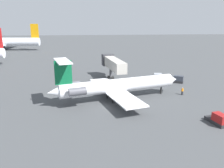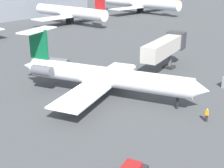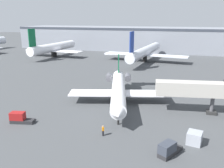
{
  "view_description": "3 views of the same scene",
  "coord_description": "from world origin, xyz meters",
  "px_view_note": "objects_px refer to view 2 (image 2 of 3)",
  "views": [
    {
      "loc": [
        -42.66,
        3.98,
        16.38
      ],
      "look_at": [
        2.32,
        -0.37,
        3.77
      ],
      "focal_mm": 37.94,
      "sensor_mm": 36.0,
      "label": 1
    },
    {
      "loc": [
        -27.32,
        -28.54,
        16.85
      ],
      "look_at": [
        2.53,
        -3.93,
        2.74
      ],
      "focal_mm": 48.98,
      "sensor_mm": 36.0,
      "label": 2
    },
    {
      "loc": [
        16.71,
        -47.61,
        17.53
      ],
      "look_at": [
        1.9,
        -0.74,
        3.8
      ],
      "focal_mm": 38.45,
      "sensor_mm": 36.0,
      "label": 3
    }
  ],
  "objects_px": {
    "regional_jet": "(101,76)",
    "parked_airliner_east_end": "(141,3)",
    "jet_bridge": "(167,46)",
    "parked_airliner_east_mid": "(70,12)",
    "ground_crew_marshaller": "(207,115)"
  },
  "relations": [
    {
      "from": "regional_jet",
      "to": "parked_airliner_east_end",
      "type": "distance_m",
      "value": 97.61
    },
    {
      "from": "jet_bridge",
      "to": "parked_airliner_east_mid",
      "type": "distance_m",
      "value": 59.23
    },
    {
      "from": "regional_jet",
      "to": "ground_crew_marshaller",
      "type": "height_order",
      "value": "regional_jet"
    },
    {
      "from": "regional_jet",
      "to": "jet_bridge",
      "type": "relative_size",
      "value": 1.86
    },
    {
      "from": "regional_jet",
      "to": "ground_crew_marshaller",
      "type": "bearing_deg",
      "value": -82.71
    },
    {
      "from": "parked_airliner_east_mid",
      "to": "jet_bridge",
      "type": "bearing_deg",
      "value": -116.37
    },
    {
      "from": "parked_airliner_east_mid",
      "to": "parked_airliner_east_end",
      "type": "xyz_separation_m",
      "value": [
        40.84,
        -1.46,
        0.25
      ]
    },
    {
      "from": "jet_bridge",
      "to": "parked_airliner_east_mid",
      "type": "xyz_separation_m",
      "value": [
        26.31,
        53.07,
        -0.5
      ]
    },
    {
      "from": "regional_jet",
      "to": "parked_airliner_east_end",
      "type": "height_order",
      "value": "parked_airliner_east_end"
    },
    {
      "from": "regional_jet",
      "to": "parked_airliner_east_end",
      "type": "xyz_separation_m",
      "value": [
        83.53,
        50.48,
        1.27
      ]
    },
    {
      "from": "regional_jet",
      "to": "jet_bridge",
      "type": "xyz_separation_m",
      "value": [
        16.38,
        -1.12,
        1.52
      ]
    },
    {
      "from": "ground_crew_marshaller",
      "to": "parked_airliner_east_end",
      "type": "relative_size",
      "value": 0.04
    },
    {
      "from": "ground_crew_marshaller",
      "to": "parked_airliner_east_end",
      "type": "distance_m",
      "value": 104.77
    },
    {
      "from": "parked_airliner_east_mid",
      "to": "parked_airliner_east_end",
      "type": "height_order",
      "value": "parked_airliner_east_end"
    },
    {
      "from": "jet_bridge",
      "to": "parked_airliner_east_end",
      "type": "xyz_separation_m",
      "value": [
        67.15,
        51.6,
        -0.25
      ]
    }
  ]
}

